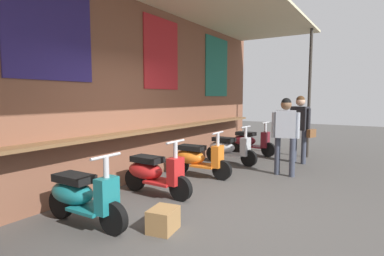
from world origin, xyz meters
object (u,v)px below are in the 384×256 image
(shopper_with_handbag, at_px, (300,122))
(scooter_silver, at_px, (228,148))
(shopper_browsing, at_px, (286,128))
(scooter_teal, at_px, (81,195))
(scooter_maroon, at_px, (249,141))
(scooter_red, at_px, (153,172))
(merchandise_crate, at_px, (163,220))
(scooter_orange, at_px, (197,158))

(shopper_with_handbag, bearing_deg, scooter_silver, 145.83)
(shopper_with_handbag, relative_size, shopper_browsing, 1.03)
(scooter_teal, relative_size, scooter_maroon, 1.00)
(shopper_browsing, bearing_deg, scooter_red, -46.68)
(scooter_red, height_order, shopper_with_handbag, shopper_with_handbag)
(scooter_maroon, bearing_deg, shopper_browsing, -46.82)
(scooter_maroon, relative_size, merchandise_crate, 3.70)
(scooter_red, xyz_separation_m, merchandise_crate, (-1.05, -1.03, -0.24))
(shopper_with_handbag, bearing_deg, scooter_teal, -174.24)
(shopper_with_handbag, relative_size, merchandise_crate, 4.47)
(scooter_orange, relative_size, shopper_with_handbag, 0.83)
(shopper_browsing, xyz_separation_m, merchandise_crate, (-3.54, 0.51, -0.87))
(scooter_orange, height_order, shopper_browsing, shopper_browsing)
(scooter_silver, distance_m, merchandise_crate, 4.13)
(scooter_teal, height_order, merchandise_crate, scooter_teal)
(shopper_browsing, bearing_deg, merchandise_crate, -23.14)
(scooter_maroon, xyz_separation_m, shopper_with_handbag, (-0.41, -1.50, 0.65))
(scooter_teal, height_order, scooter_red, same)
(scooter_teal, bearing_deg, scooter_red, 89.03)
(scooter_teal, relative_size, shopper_with_handbag, 0.83)
(scooter_red, height_order, scooter_orange, same)
(scooter_orange, distance_m, scooter_silver, 1.50)
(scooter_red, relative_size, scooter_orange, 1.00)
(scooter_orange, relative_size, scooter_maroon, 1.00)
(scooter_silver, distance_m, shopper_with_handbag, 1.94)
(scooter_orange, bearing_deg, shopper_browsing, 32.13)
(scooter_silver, distance_m, shopper_browsing, 1.72)
(scooter_red, bearing_deg, shopper_browsing, 59.41)
(scooter_teal, height_order, shopper_with_handbag, shopper_with_handbag)
(scooter_silver, bearing_deg, scooter_maroon, 93.99)
(scooter_silver, relative_size, shopper_browsing, 0.85)
(scooter_red, distance_m, shopper_with_handbag, 4.30)
(shopper_with_handbag, distance_m, merchandise_crate, 5.13)
(scooter_orange, xyz_separation_m, scooter_silver, (1.50, -0.00, 0.00))
(scooter_red, bearing_deg, scooter_silver, 91.15)
(scooter_maroon, xyz_separation_m, merchandise_crate, (-5.43, -1.03, -0.24))
(scooter_orange, height_order, scooter_silver, same)
(shopper_with_handbag, bearing_deg, merchandise_crate, -164.17)
(scooter_orange, height_order, scooter_maroon, same)
(scooter_teal, xyz_separation_m, scooter_maroon, (5.84, -0.00, 0.00))
(scooter_silver, bearing_deg, merchandise_crate, -71.55)
(scooter_red, bearing_deg, shopper_with_handbag, 70.46)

